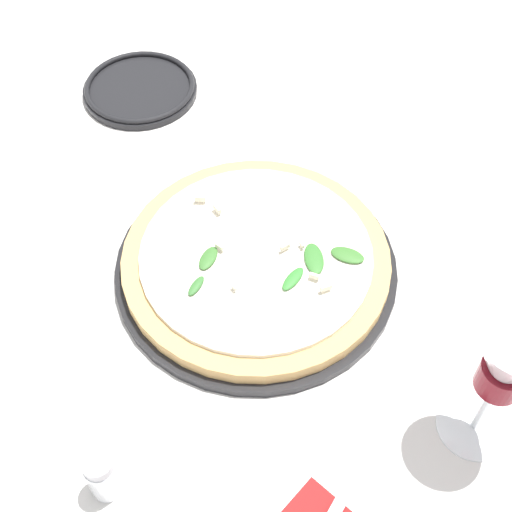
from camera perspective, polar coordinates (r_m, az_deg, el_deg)
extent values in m
plane|color=silver|center=(0.88, 1.84, -0.60)|extent=(6.00, 6.00, 0.00)
cylinder|color=black|center=(0.87, 0.00, -0.96)|extent=(0.34, 0.34, 0.01)
cylinder|color=tan|center=(0.86, 0.00, -0.37)|extent=(0.32, 0.32, 0.02)
cylinder|color=silver|center=(0.85, 0.00, 0.12)|extent=(0.28, 0.28, 0.01)
ellipsoid|color=#37772F|center=(0.84, 4.66, -0.20)|extent=(0.04, 0.05, 0.01)
ellipsoid|color=#358232|center=(0.82, 2.98, -1.83)|extent=(0.04, 0.03, 0.01)
ellipsoid|color=#387132|center=(0.82, -4.81, -2.40)|extent=(0.03, 0.02, 0.01)
ellipsoid|color=#3B722F|center=(0.84, -3.84, -0.17)|extent=(0.04, 0.03, 0.01)
ellipsoid|color=#3B732D|center=(0.85, 7.33, 0.07)|extent=(0.04, 0.05, 0.01)
cube|color=#EFE5C6|center=(0.85, -2.95, 0.76)|extent=(0.01, 0.01, 0.01)
cube|color=#EFE5C6|center=(0.88, -3.12, 3.81)|extent=(0.01, 0.01, 0.01)
cube|color=#EFE5C6|center=(0.81, -1.78, -2.52)|extent=(0.00, 0.01, 0.00)
cube|color=#EFE5C6|center=(0.85, 3.69, 0.92)|extent=(0.00, 0.01, 0.00)
cube|color=#EFE5C6|center=(0.81, 5.81, -2.39)|extent=(0.01, 0.01, 0.01)
cube|color=#EFE5C6|center=(0.82, 4.81, -1.53)|extent=(0.01, 0.01, 0.01)
cube|color=#EFE5C6|center=(0.84, 2.27, 0.72)|extent=(0.01, 0.00, 0.01)
cube|color=#EFE5C6|center=(0.90, -4.49, 4.61)|extent=(0.01, 0.01, 0.01)
cylinder|color=white|center=(0.80, 16.99, -12.87)|extent=(0.08, 0.08, 0.00)
cylinder|color=white|center=(0.76, 17.79, -11.41)|extent=(0.01, 0.01, 0.09)
cone|color=white|center=(0.69, 19.60, -8.07)|extent=(0.08, 0.08, 0.09)
cylinder|color=maroon|center=(0.71, 19.04, -9.10)|extent=(0.05, 0.05, 0.03)
cylinder|color=black|center=(1.12, -9.24, 12.95)|extent=(0.17, 0.17, 0.01)
torus|color=black|center=(1.12, -9.29, 13.27)|extent=(0.17, 0.17, 0.01)
cylinder|color=silver|center=(0.74, -12.09, -16.91)|extent=(0.03, 0.03, 0.06)
cylinder|color=#B7B7BF|center=(0.71, -12.56, -15.93)|extent=(0.03, 0.03, 0.01)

